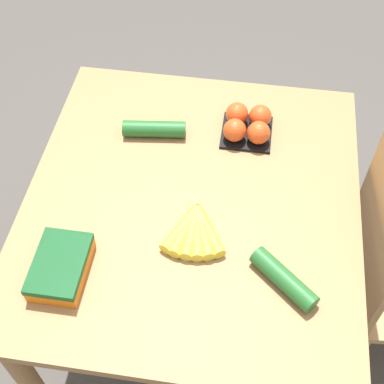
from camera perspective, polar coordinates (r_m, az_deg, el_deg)
name	(u,v)px	position (r m, az deg, el deg)	size (l,w,h in m)	color
ground_plane	(192,313)	(2.12, 0.00, -12.80)	(12.00, 12.00, 0.00)	#4C4742
dining_table	(192,221)	(1.58, 0.00, -3.15)	(1.02, 0.93, 0.73)	#9E7044
banana_bunch	(195,231)	(1.41, 0.29, -4.18)	(0.17, 0.17, 0.03)	brown
tomato_pack	(247,124)	(1.64, 5.94, 7.18)	(0.15, 0.15, 0.08)	black
carrot_bag	(60,266)	(1.37, -13.88, -7.66)	(0.19, 0.13, 0.06)	orange
cucumber_near	(154,129)	(1.64, -4.06, 6.72)	(0.07, 0.19, 0.05)	#236028
cucumber_far	(284,279)	(1.34, 9.77, -9.12)	(0.16, 0.18, 0.05)	#236028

